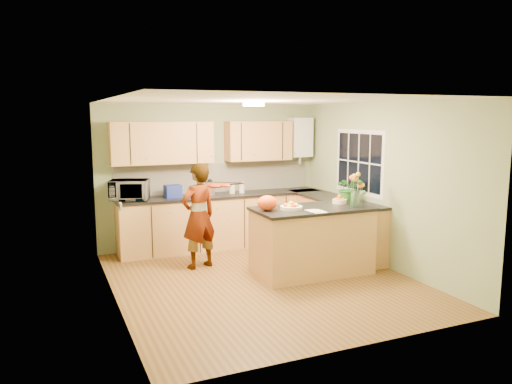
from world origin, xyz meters
name	(u,v)px	position (x,y,z in m)	size (l,w,h in m)	color
floor	(262,280)	(0.00, 0.00, 0.00)	(4.50, 4.50, 0.00)	brown
ceiling	(262,100)	(0.00, 0.00, 2.50)	(4.00, 4.50, 0.02)	white
wall_back	(211,175)	(0.00, 2.25, 1.25)	(4.00, 0.02, 2.50)	gray
wall_front	(357,226)	(0.00, -2.25, 1.25)	(4.00, 0.02, 2.50)	gray
wall_left	(112,203)	(-2.00, 0.00, 1.25)	(0.02, 4.50, 2.50)	gray
wall_right	(382,185)	(2.00, 0.00, 1.25)	(0.02, 4.50, 2.50)	gray
back_counter	(222,221)	(0.10, 1.95, 0.47)	(3.64, 0.62, 0.94)	#C17D4D
right_counter	(334,225)	(1.70, 0.85, 0.47)	(0.62, 2.24, 0.94)	#C17D4D
splashback	(217,178)	(0.10, 2.23, 1.20)	(3.60, 0.02, 0.52)	white
upper_cabinets	(204,142)	(-0.18, 2.08, 1.85)	(3.20, 0.34, 0.70)	#C17D4D
boiler	(300,137)	(1.70, 2.09, 1.90)	(0.40, 0.30, 0.86)	silver
window_right	(359,162)	(1.99, 0.60, 1.55)	(0.01, 1.30, 1.05)	silver
light_switch	(121,207)	(-1.99, -0.60, 1.30)	(0.02, 0.09, 0.09)	silver
ceiling_lamp	(254,104)	(0.00, 0.30, 2.46)	(0.30, 0.30, 0.07)	#FFEABF
peninsula_island	(312,240)	(0.81, 0.02, 0.49)	(1.71, 0.88, 0.98)	#C17D4D
fruit_dish	(291,206)	(0.46, 0.02, 1.03)	(0.32, 0.32, 0.11)	#F3E0C2
orange_bowl	(340,200)	(1.36, 0.17, 1.03)	(0.21, 0.21, 0.12)	#F3E0C2
flower_vase	(355,183)	(1.41, -0.16, 1.34)	(0.29, 0.29, 0.53)	silver
orange_bag	(267,203)	(0.11, 0.07, 1.09)	(0.29, 0.24, 0.22)	#EF4813
papers	(317,211)	(0.71, -0.28, 0.99)	(0.20, 0.27, 0.01)	white
violinist	(199,216)	(-0.63, 0.94, 0.80)	(0.58, 0.38, 1.60)	#E5A28C
violin	(216,186)	(-0.43, 0.72, 1.28)	(0.56, 0.23, 0.11)	#501905
microwave	(129,190)	(-1.48, 1.97, 1.11)	(0.60, 0.41, 0.33)	silver
blue_box	(173,191)	(-0.77, 1.94, 1.05)	(0.27, 0.20, 0.21)	navy
kettle	(210,187)	(-0.11, 1.97, 1.07)	(0.17, 0.17, 0.32)	silver
jar_cream	(232,189)	(0.29, 1.96, 1.02)	(0.10, 0.10, 0.16)	#F3E0C2
jar_white	(242,189)	(0.47, 1.94, 1.02)	(0.10, 0.10, 0.15)	silver
potted_plant	(348,188)	(1.70, 0.47, 1.16)	(0.39, 0.34, 0.44)	#2F7727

